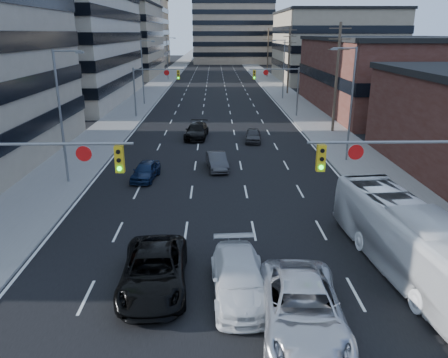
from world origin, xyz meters
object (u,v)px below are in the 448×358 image
transit_bus (409,240)px  white_van (239,278)px  silver_suv (303,309)px  black_pickup (154,271)px  sedan_blue (146,171)px

transit_bus → white_van: bearing=-173.4°
silver_suv → black_pickup: bearing=157.0°
black_pickup → silver_suv: 6.21m
black_pickup → transit_bus: 10.97m
transit_bus → silver_suv: bearing=-150.1°
black_pickup → sedan_blue: (-2.45, 14.11, -0.15)m
black_pickup → white_van: (3.45, -0.58, -0.03)m
white_van → sedan_blue: white_van is taller
black_pickup → white_van: black_pickup is taller
sedan_blue → silver_suv: bearing=-57.0°
white_van → sedan_blue: (-5.90, 14.68, -0.12)m
silver_suv → transit_bus: size_ratio=0.56×
silver_suv → sedan_blue: (-8.00, 16.88, -0.21)m
black_pickup → sedan_blue: bearing=96.9°
transit_bus → sedan_blue: 18.65m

